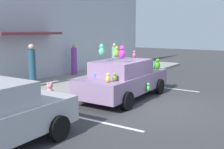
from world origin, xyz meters
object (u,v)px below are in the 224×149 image
at_px(teddy_bear_on_sidewalk, 50,91).
at_px(pedestrian_by_lamp, 32,66).
at_px(pedestrian_near_shopfront, 74,60).
at_px(plush_covered_car, 124,78).
at_px(pedestrian_walking_past, 114,58).

distance_m(teddy_bear_on_sidewalk, pedestrian_by_lamp, 2.60).
relative_size(teddy_bear_on_sidewalk, pedestrian_near_shopfront, 0.36).
distance_m(plush_covered_car, teddy_bear_on_sidewalk, 2.92).
bearing_deg(pedestrian_by_lamp, teddy_bear_on_sidewalk, -116.91).
height_order(plush_covered_car, pedestrian_near_shopfront, plush_covered_car).
distance_m(teddy_bear_on_sidewalk, pedestrian_near_shopfront, 5.71).
xyz_separation_m(pedestrian_near_shopfront, pedestrian_by_lamp, (-3.71, -0.72, 0.12)).
bearing_deg(pedestrian_near_shopfront, teddy_bear_on_sidewalk, -148.56).
relative_size(pedestrian_walking_past, pedestrian_by_lamp, 0.89).
bearing_deg(plush_covered_car, pedestrian_near_shopfront, 60.92).
height_order(plush_covered_car, teddy_bear_on_sidewalk, plush_covered_car).
bearing_deg(pedestrian_walking_past, plush_covered_car, -144.58).
bearing_deg(teddy_bear_on_sidewalk, pedestrian_walking_past, 13.94).
relative_size(plush_covered_car, teddy_bear_on_sidewalk, 7.15).
relative_size(plush_covered_car, pedestrian_by_lamp, 2.32).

